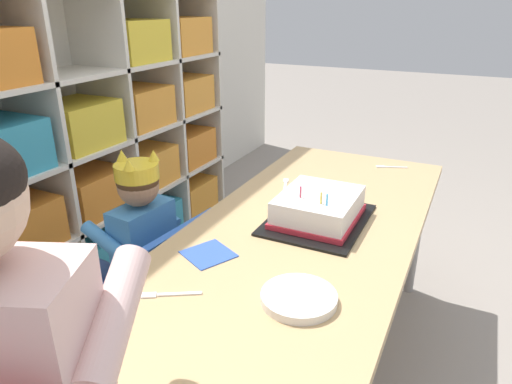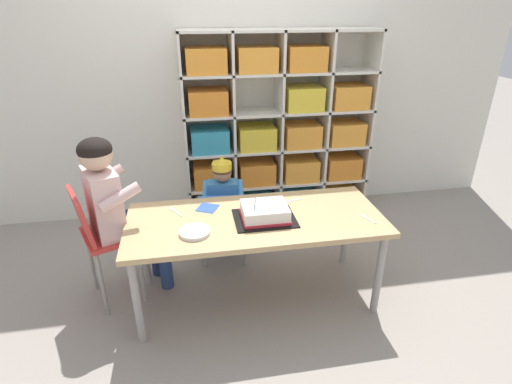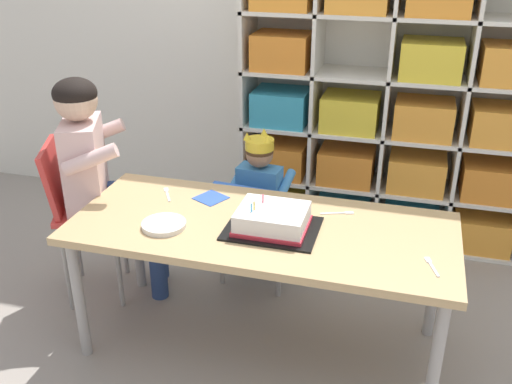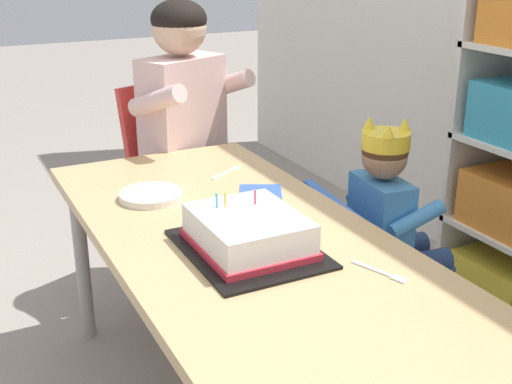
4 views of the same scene
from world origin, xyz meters
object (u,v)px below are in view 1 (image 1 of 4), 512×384
adult_helper_seated (23,356)px  fork_near_cake_tray (167,294)px  birthday_cake_on_tray (318,210)px  fork_at_table_front_edge (285,184)px  paper_plate_stack (299,298)px  fork_by_napkin (389,167)px  classroom_chair_blue (161,282)px  child_with_crown (135,238)px  activity_table (304,241)px

adult_helper_seated → fork_near_cake_tray: 0.36m
birthday_cake_on_tray → fork_at_table_front_edge: size_ratio=2.66×
paper_plate_stack → fork_near_cake_tray: size_ratio=1.36×
fork_by_napkin → fork_at_table_front_edge: (-0.37, 0.31, 0.00)m
fork_by_napkin → fork_near_cake_tray: same height
classroom_chair_blue → fork_near_cake_tray: size_ratio=4.53×
child_with_crown → fork_at_table_front_edge: (0.43, -0.37, 0.10)m
child_with_crown → fork_near_cake_tray: bearing=55.2°
activity_table → paper_plate_stack: 0.40m
adult_helper_seated → paper_plate_stack: size_ratio=6.19×
fork_at_table_front_edge → fork_by_napkin: bearing=120.5°
classroom_chair_blue → adult_helper_seated: (-0.68, -0.25, 0.33)m
classroom_chair_blue → birthday_cake_on_tray: size_ratio=1.62×
child_with_crown → fork_by_napkin: (0.80, -0.68, 0.10)m
classroom_chair_blue → paper_plate_stack: 0.66m
paper_plate_stack → fork_at_table_front_edge: 0.73m
fork_by_napkin → fork_at_table_front_edge: size_ratio=0.91×
child_with_crown → activity_table: bearing=110.8°
activity_table → fork_by_napkin: fork_by_napkin is taller
fork_near_cake_tray → birthday_cake_on_tray: bearing=40.1°
child_with_crown → adult_helper_seated: bearing=33.4°
child_with_crown → fork_at_table_front_edge: size_ratio=5.87×
birthday_cake_on_tray → fork_near_cake_tray: (-0.53, 0.19, -0.04)m
adult_helper_seated → birthday_cake_on_tray: (0.88, -0.22, -0.05)m
activity_table → classroom_chair_blue: 0.51m
classroom_chair_blue → paper_plate_stack: bearing=75.5°
classroom_chair_blue → fork_by_napkin: bearing=150.7°
activity_table → classroom_chair_blue: bearing=109.1°
fork_at_table_front_edge → classroom_chair_blue: bearing=-50.5°
activity_table → child_with_crown: bearing=104.7°
activity_table → paper_plate_stack: size_ratio=8.74×
child_with_crown → fork_near_cake_tray: 0.53m
activity_table → classroom_chair_blue: activity_table is taller
activity_table → fork_by_napkin: size_ratio=12.44×
birthday_cake_on_tray → adult_helper_seated: bearing=165.8°
classroom_chair_blue → birthday_cake_on_tray: birthday_cake_on_tray is taller
activity_table → fork_by_napkin: (0.66, -0.13, 0.06)m
fork_at_table_front_edge → fork_near_cake_tray: (-0.77, -0.02, 0.00)m
adult_helper_seated → fork_at_table_front_edge: adult_helper_seated is taller
child_with_crown → birthday_cake_on_tray: (0.20, -0.58, 0.14)m
classroom_chair_blue → child_with_crown: size_ratio=0.73×
classroom_chair_blue → fork_near_cake_tray: bearing=47.2°
birthday_cake_on_tray → fork_by_napkin: (0.61, -0.10, -0.04)m
activity_table → fork_at_table_front_edge: 0.35m
child_with_crown → paper_plate_stack: size_ratio=4.55×
classroom_chair_blue → fork_by_napkin: 1.03m
adult_helper_seated → birthday_cake_on_tray: size_ratio=3.00×
child_with_crown → fork_at_table_front_edge: bearing=145.5°
child_with_crown → adult_helper_seated: (-0.69, -0.36, 0.19)m
activity_table → fork_by_napkin: bearing=-11.2°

